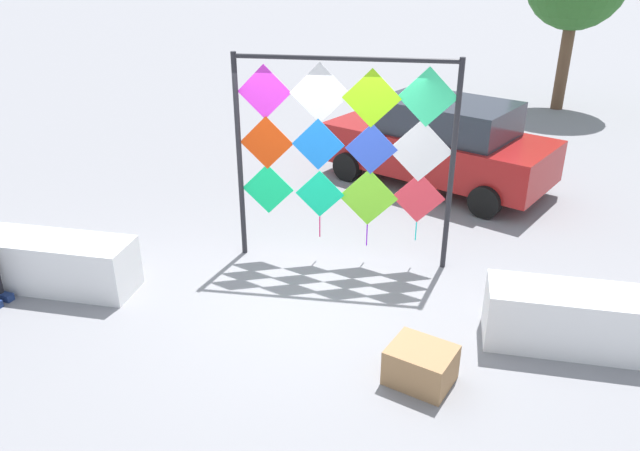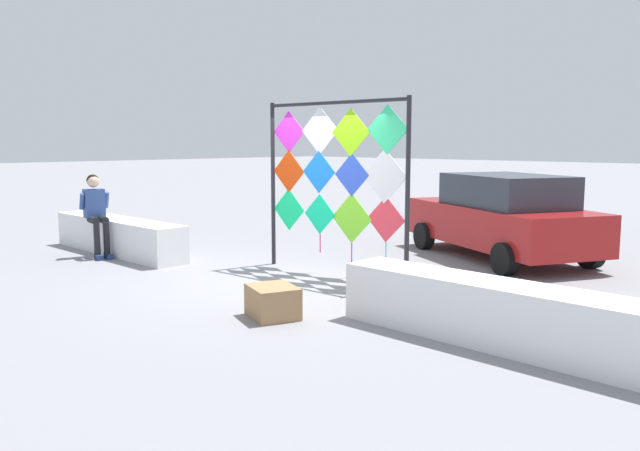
# 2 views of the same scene
# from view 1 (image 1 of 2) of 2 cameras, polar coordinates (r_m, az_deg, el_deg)

# --- Properties ---
(ground) EXTENTS (120.00, 120.00, 0.00)m
(ground) POSITION_cam_1_polar(r_m,az_deg,el_deg) (7.57, -1.27, -6.41)
(ground) COLOR gray
(kite_display_rack) EXTENTS (2.80, 0.22, 2.75)m
(kite_display_rack) POSITION_cam_1_polar(r_m,az_deg,el_deg) (7.71, 2.38, 7.72)
(kite_display_rack) COLOR #232328
(kite_display_rack) RESTS_ON ground
(parked_car) EXTENTS (4.26, 3.25, 1.52)m
(parked_car) POSITION_cam_1_polar(r_m,az_deg,el_deg) (10.92, 11.18, 7.68)
(parked_car) COLOR maroon
(parked_car) RESTS_ON ground
(cardboard_box_large) EXTENTS (0.76, 0.70, 0.38)m
(cardboard_box_large) POSITION_cam_1_polar(r_m,az_deg,el_deg) (6.18, 9.46, -12.82)
(cardboard_box_large) COLOR #9E754C
(cardboard_box_large) RESTS_ON ground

